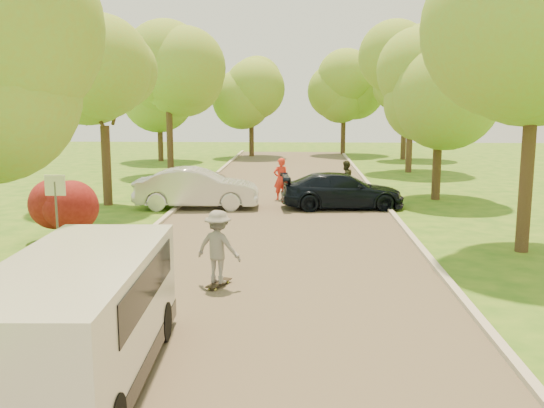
% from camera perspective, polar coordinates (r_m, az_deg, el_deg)
% --- Properties ---
extents(ground, '(100.00, 100.00, 0.00)m').
position_cam_1_polar(ground, '(12.29, -0.64, -9.81)').
color(ground, '#286117').
rests_on(ground, ground).
extents(road, '(8.00, 60.00, 0.01)m').
position_cam_1_polar(road, '(20.00, 0.68, -2.15)').
color(road, '#4C4438').
rests_on(road, ground).
extents(curb_left, '(0.18, 60.00, 0.12)m').
position_cam_1_polar(curb_left, '(20.53, -10.69, -1.86)').
color(curb_left, '#B2AD9E').
rests_on(curb_left, ground).
extents(curb_right, '(0.18, 60.00, 0.12)m').
position_cam_1_polar(curb_right, '(20.26, 12.22, -2.06)').
color(curb_right, '#B2AD9E').
rests_on(curb_right, ground).
extents(street_sign, '(0.55, 0.06, 2.17)m').
position_cam_1_polar(street_sign, '(17.05, -19.69, 0.55)').
color(street_sign, '#59595E').
rests_on(street_sign, ground).
extents(red_shrub, '(1.70, 1.70, 1.95)m').
position_cam_1_polar(red_shrub, '(18.68, -19.29, -0.13)').
color(red_shrub, '#382619').
rests_on(red_shrub, ground).
extents(tree_l_midb, '(4.30, 4.20, 6.62)m').
position_cam_1_polar(tree_l_midb, '(24.73, -15.21, 10.45)').
color(tree_l_midb, '#382619').
rests_on(tree_l_midb, ground).
extents(tree_l_far, '(4.92, 4.80, 7.79)m').
position_cam_1_polar(tree_l_far, '(34.33, -9.40, 11.81)').
color(tree_l_far, '#382619').
rests_on(tree_l_far, ground).
extents(tree_r_mida, '(5.13, 5.00, 7.95)m').
position_cam_1_polar(tree_r_mida, '(17.80, 24.26, 13.48)').
color(tree_r_mida, '#382619').
rests_on(tree_r_mida, ground).
extents(tree_r_midb, '(4.51, 4.40, 7.01)m').
position_cam_1_polar(tree_r_midb, '(26.25, 16.01, 10.99)').
color(tree_r_midb, '#382619').
rests_on(tree_r_midb, ground).
extents(tree_r_far, '(5.33, 5.20, 8.34)m').
position_cam_1_polar(tree_r_far, '(36.21, 13.41, 12.14)').
color(tree_r_far, '#382619').
rests_on(tree_r_far, ground).
extents(tree_bg_a, '(5.12, 5.00, 7.72)m').
position_cam_1_polar(tree_bg_a, '(42.65, -10.33, 11.13)').
color(tree_bg_a, '#382619').
rests_on(tree_bg_a, ground).
extents(tree_bg_b, '(5.12, 5.00, 7.95)m').
position_cam_1_polar(tree_bg_b, '(44.24, 12.75, 11.28)').
color(tree_bg_b, '#382619').
rests_on(tree_bg_b, ground).
extents(tree_bg_c, '(4.92, 4.80, 7.33)m').
position_cam_1_polar(tree_bg_c, '(45.71, -1.70, 10.79)').
color(tree_bg_c, '#382619').
rests_on(tree_bg_c, ground).
extents(tree_bg_d, '(5.12, 5.00, 7.72)m').
position_cam_1_polar(tree_bg_d, '(47.71, 7.07, 11.03)').
color(tree_bg_d, '#382619').
rests_on(tree_bg_d, ground).
extents(minivan, '(2.19, 5.14, 1.89)m').
position_cam_1_polar(minivan, '(9.31, -17.74, -10.25)').
color(minivan, silver).
rests_on(minivan, ground).
extents(silver_sedan, '(4.81, 1.87, 1.56)m').
position_cam_1_polar(silver_sedan, '(23.54, -7.08, 1.48)').
color(silver_sedan, silver).
rests_on(silver_sedan, ground).
extents(dark_sedan, '(4.90, 2.37, 1.38)m').
position_cam_1_polar(dark_sedan, '(23.51, 6.61, 1.25)').
color(dark_sedan, black).
rests_on(dark_sedan, ground).
extents(longboard, '(0.52, 0.86, 0.10)m').
position_cam_1_polar(longboard, '(13.66, -5.03, -7.42)').
color(longboard, black).
rests_on(longboard, ground).
extents(skateboarder, '(1.20, 0.95, 1.63)m').
position_cam_1_polar(skateboarder, '(13.44, -5.08, -4.03)').
color(skateboarder, slate).
rests_on(skateboarder, longboard).
extents(person_striped, '(0.76, 0.64, 1.77)m').
position_cam_1_polar(person_striped, '(25.33, 0.83, 2.36)').
color(person_striped, red).
rests_on(person_striped, ground).
extents(person_olive, '(0.96, 0.95, 1.57)m').
position_cam_1_polar(person_olive, '(26.45, 6.93, 2.38)').
color(person_olive, '#2F311D').
rests_on(person_olive, ground).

